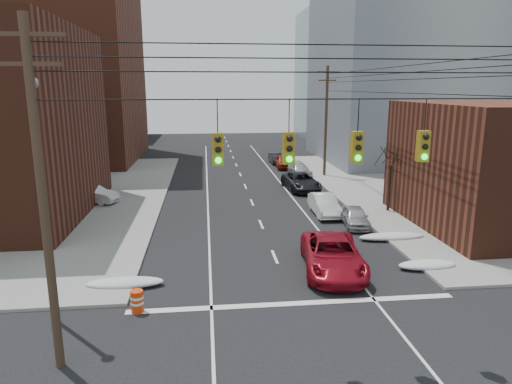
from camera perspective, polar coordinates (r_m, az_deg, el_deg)
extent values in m
cube|color=brown|center=(62.69, -26.63, 17.21)|extent=(24.00, 20.00, 30.00)
cube|color=#512418|center=(87.92, -21.50, 10.18)|extent=(22.00, 18.00, 12.00)
cube|color=gray|center=(60.74, 19.29, 15.64)|extent=(22.00, 20.00, 25.00)
cube|color=gray|center=(85.56, 12.82, 14.05)|extent=(20.00, 18.00, 22.00)
cylinder|color=#473323|center=(15.21, -25.04, -1.41)|extent=(0.28, 0.28, 11.00)
cube|color=#473323|center=(14.88, -26.92, 17.20)|extent=(2.20, 0.12, 0.12)
cube|color=#473323|center=(14.82, -26.60, 14.14)|extent=(1.80, 0.12, 0.12)
cylinder|color=#473323|center=(46.69, 8.74, 8.59)|extent=(0.28, 0.28, 11.00)
cube|color=#473323|center=(46.59, 8.95, 14.61)|extent=(2.20, 0.12, 0.12)
cube|color=#473323|center=(46.57, 8.91, 13.63)|extent=(1.80, 0.12, 0.12)
cylinder|color=black|center=(14.43, 8.18, 11.43)|extent=(17.00, 0.04, 0.04)
cylinder|color=black|center=(14.00, -4.85, 9.42)|extent=(0.03, 0.03, 1.00)
cube|color=olive|center=(14.10, -4.77, 5.36)|extent=(0.35, 0.30, 1.00)
sphere|color=black|center=(13.89, -4.77, 6.57)|extent=(0.20, 0.20, 0.20)
sphere|color=black|center=(13.93, -4.75, 5.27)|extent=(0.20, 0.20, 0.20)
sphere|color=#0CE526|center=(13.98, -4.73, 3.97)|extent=(0.20, 0.20, 0.20)
cylinder|color=black|center=(14.23, 4.16, 9.49)|extent=(0.03, 0.03, 1.00)
cube|color=olive|center=(14.33, 4.10, 5.49)|extent=(0.35, 0.30, 1.00)
sphere|color=black|center=(14.12, 4.24, 6.69)|extent=(0.20, 0.20, 0.20)
sphere|color=black|center=(14.16, 4.22, 5.40)|extent=(0.20, 0.20, 0.20)
sphere|color=#0CE526|center=(14.21, 4.20, 4.12)|extent=(0.20, 0.20, 0.20)
cylinder|color=black|center=(14.79, 12.69, 9.34)|extent=(0.03, 0.03, 1.00)
cube|color=olive|center=(14.88, 12.49, 5.50)|extent=(0.35, 0.30, 1.00)
sphere|color=black|center=(14.69, 12.77, 6.65)|extent=(0.20, 0.20, 0.20)
sphere|color=black|center=(14.72, 12.71, 5.41)|extent=(0.20, 0.20, 0.20)
sphere|color=#0CE526|center=(14.77, 12.64, 4.18)|extent=(0.20, 0.20, 0.20)
cylinder|color=black|center=(15.64, 20.43, 9.03)|extent=(0.03, 0.03, 1.00)
cube|color=olive|center=(15.73, 20.14, 5.40)|extent=(0.35, 0.30, 1.00)
sphere|color=black|center=(15.54, 20.51, 6.48)|extent=(0.20, 0.20, 0.20)
sphere|color=black|center=(15.58, 20.41, 5.32)|extent=(0.20, 0.20, 0.20)
sphere|color=#0CE526|center=(15.62, 20.32, 4.15)|extent=(0.20, 0.20, 0.20)
cylinder|color=gray|center=(18.51, -24.81, -2.18)|extent=(0.18, 0.18, 9.00)
sphere|color=gray|center=(17.97, -26.22, 12.14)|extent=(0.44, 0.44, 0.44)
cylinder|color=black|center=(34.42, 16.30, 0.37)|extent=(0.20, 0.20, 3.50)
cylinder|color=black|center=(34.27, 17.07, 4.22)|extent=(0.27, 0.82, 1.19)
cylinder|color=black|center=(34.61, 16.54, 4.48)|extent=(1.17, 0.54, 1.38)
cylinder|color=black|center=(34.51, 15.43, 4.58)|extent=(1.44, 1.00, 1.48)
cylinder|color=black|center=(33.92, 15.89, 4.21)|extent=(0.17, 0.84, 1.19)
cylinder|color=black|center=(33.45, 16.12, 4.23)|extent=(0.82, 0.99, 1.40)
cylinder|color=black|center=(33.25, 17.23, 4.16)|extent=(1.74, 0.21, 1.43)
cylinder|color=black|center=(33.94, 17.21, 4.13)|extent=(0.48, 0.73, 1.20)
ellipsoid|color=silver|center=(22.13, -16.05, -10.84)|extent=(3.50, 1.08, 0.42)
ellipsoid|color=silver|center=(24.83, 20.61, -8.52)|extent=(3.00, 1.08, 0.42)
ellipsoid|color=silver|center=(28.65, 16.59, -5.36)|extent=(4.00, 1.08, 0.42)
imported|color=maroon|center=(23.12, 9.55, -7.74)|extent=(3.59, 6.41, 1.69)
imported|color=#B3B3B8|center=(30.72, 12.28, -3.02)|extent=(1.98, 3.95, 1.29)
imported|color=silver|center=(33.06, 8.53, -1.56)|extent=(1.63, 4.49, 1.47)
imported|color=black|center=(40.68, 5.65, 1.31)|extent=(2.96, 5.69, 1.53)
imported|color=#ADAEB2|center=(47.29, 5.46, 2.79)|extent=(2.19, 4.53, 1.27)
imported|color=maroon|center=(51.67, 3.46, 3.80)|extent=(1.88, 4.33, 1.46)
imported|color=black|center=(55.00, 2.47, 4.26)|extent=(1.39, 3.81, 1.25)
imported|color=silver|center=(37.61, -19.87, -0.27)|extent=(4.42, 2.82, 1.38)
imported|color=silver|center=(41.75, -23.19, 0.68)|extent=(5.13, 3.12, 1.33)
imported|color=#A3A3A8|center=(43.60, -27.43, 0.77)|extent=(4.29, 2.63, 1.37)
cylinder|color=red|center=(19.64, -14.64, -13.09)|extent=(0.68, 0.68, 0.93)
cylinder|color=white|center=(19.56, -14.67, -12.60)|extent=(0.69, 0.69, 0.11)
cylinder|color=white|center=(19.66, -14.63, -13.21)|extent=(0.69, 0.69, 0.11)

